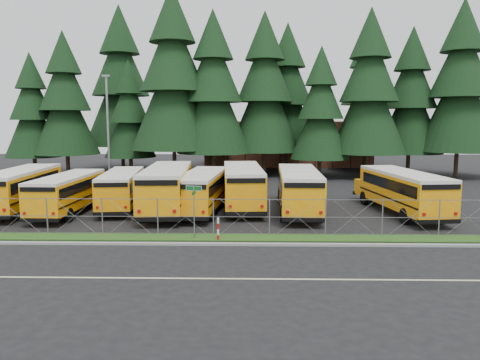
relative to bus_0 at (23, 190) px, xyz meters
name	(u,v)px	position (x,y,z in m)	size (l,w,h in m)	color
ground	(233,231)	(14.55, -5.71, -1.42)	(120.00, 120.00, 0.00)	black
curb	(230,244)	(14.55, -8.81, -1.36)	(50.00, 0.25, 0.12)	gray
grass_verge	(232,238)	(14.55, -7.41, -1.39)	(50.00, 1.40, 0.06)	#1C4413
road_lane_line	(225,279)	(14.55, -13.71, -1.41)	(50.00, 0.12, 0.01)	beige
chainlink_fence	(232,217)	(14.55, -6.71, -0.42)	(44.00, 0.10, 2.00)	gray
brick_building	(286,143)	(20.55, 34.29, 1.58)	(22.00, 10.00, 6.00)	brown
bus_0	(23,190)	(0.00, 0.00, 0.00)	(2.55, 10.80, 2.83)	orange
bus_1	(70,194)	(3.58, -0.90, -0.13)	(2.31, 9.80, 2.57)	orange
bus_2	(122,190)	(6.55, 1.02, -0.13)	(2.31, 9.81, 2.57)	orange
bus_3	(168,189)	(9.94, -0.14, 0.10)	(2.73, 11.56, 3.03)	orange
bus_4	(203,192)	(12.36, -0.21, -0.07)	(2.43, 10.27, 2.69)	orange
bus_5	(242,187)	(14.97, 1.48, 0.04)	(2.63, 11.14, 2.92)	orange
bus_6	(298,191)	(18.76, -0.25, 0.02)	(2.58, 10.95, 2.87)	orange
bus_east	(401,192)	(25.43, -0.62, 0.00)	(2.55, 10.78, 2.83)	orange
street_sign	(194,201)	(12.64, -7.68, 0.62)	(0.83, 0.54, 2.81)	gray
striped_bollard	(218,229)	(13.88, -7.90, -0.82)	(0.11, 0.11, 1.20)	#B20C0C
light_standard	(108,127)	(2.71, 10.76, 4.09)	(0.70, 0.35, 10.14)	gray
conifer_0	(32,114)	(-9.02, 21.28, 5.43)	(6.19, 6.19, 13.69)	black
conifer_1	(65,104)	(-5.11, 20.98, 6.58)	(7.23, 7.23, 15.98)	black
conifer_2	(130,117)	(1.67, 22.54, 5.08)	(5.87, 5.87, 12.99)	black
conifer_3	(173,82)	(7.24, 19.52, 8.75)	(9.20, 9.20, 20.34)	black
conifer_4	(213,94)	(11.56, 19.45, 7.49)	(8.06, 8.06, 17.82)	black
conifer_5	(264,94)	(17.09, 21.54, 7.62)	(8.17, 8.17, 18.08)	black
conifer_6	(320,113)	(22.94, 18.82, 5.53)	(6.28, 6.28, 13.89)	black
conifer_7	(369,94)	(28.05, 19.08, 7.51)	(8.07, 8.07, 17.86)	black
conifer_8	(411,101)	(33.53, 22.27, 6.83)	(7.46, 7.46, 16.50)	black
conifer_9	(460,89)	(37.96, 19.96, 8.05)	(8.56, 8.56, 18.94)	black
conifer_10	(121,88)	(-0.66, 27.72, 8.73)	(9.18, 9.18, 20.29)	black
conifer_11	(209,110)	(10.43, 26.87, 5.94)	(6.66, 6.66, 14.72)	black
conifer_12	(287,98)	(19.91, 25.27, 7.35)	(7.93, 7.93, 17.54)	black
conifer_13	(367,98)	(29.64, 26.62, 7.43)	(8.00, 8.00, 17.69)	black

